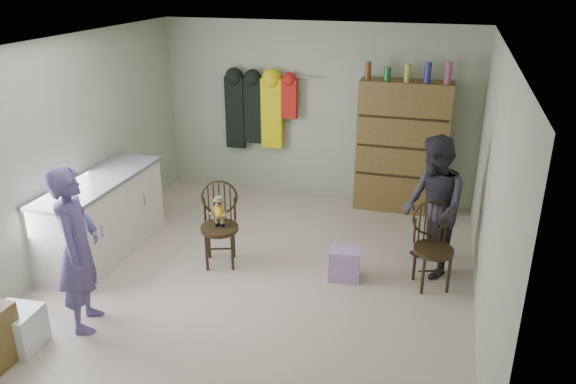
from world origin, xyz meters
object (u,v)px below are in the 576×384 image
(chair_far, at_px, (432,242))
(counter, at_px, (102,217))
(dresser, at_px, (402,147))
(chair_front, at_px, (219,219))

(chair_far, bearing_deg, counter, 163.59)
(chair_far, distance_m, dresser, 2.06)
(counter, distance_m, dresser, 3.96)
(counter, distance_m, chair_far, 3.75)
(dresser, bearing_deg, counter, -144.31)
(chair_front, xyz_separation_m, chair_far, (2.33, 0.17, -0.05))
(chair_front, height_order, dresser, dresser)
(counter, relative_size, chair_front, 1.93)
(counter, relative_size, chair_far, 2.00)
(counter, bearing_deg, chair_far, 5.42)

